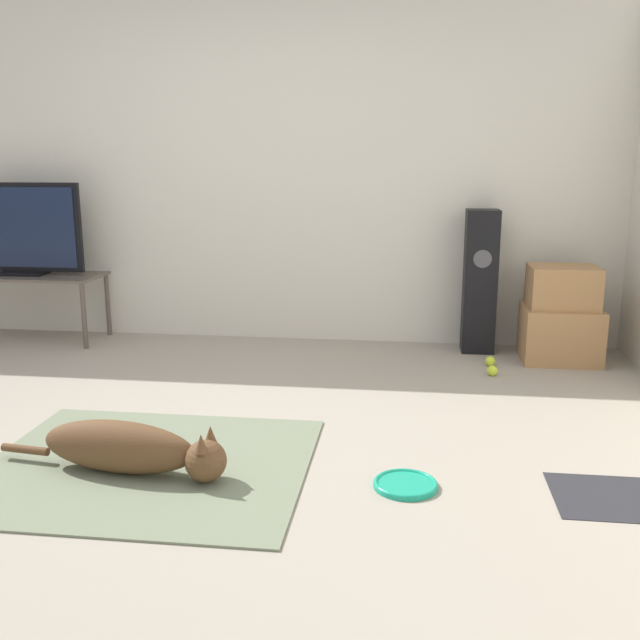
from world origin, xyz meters
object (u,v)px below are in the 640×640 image
at_px(cardboard_box_upper, 563,287).
at_px(tv, 21,230).
at_px(frisbee, 405,484).
at_px(tv_stand, 25,282).
at_px(dog, 131,449).
at_px(cardboard_box_lower, 560,334).
at_px(tennis_ball_near_speaker, 492,371).
at_px(tennis_ball_by_boxes, 490,361).
at_px(floor_speaker, 480,282).

bearing_deg(cardboard_box_upper, tv, 178.76).
bearing_deg(frisbee, tv_stand, 143.04).
relative_size(cardboard_box_upper, tv, 0.47).
bearing_deg(tv, dog, -52.43).
height_order(cardboard_box_upper, tv_stand, cardboard_box_upper).
xyz_separation_m(cardboard_box_lower, tennis_ball_near_speaker, (-0.48, -0.41, -0.15)).
bearing_deg(tv_stand, tv, 90.00).
bearing_deg(tennis_ball_by_boxes, tv, 175.03).
xyz_separation_m(dog, tv, (-1.67, 2.18, 0.70)).
bearing_deg(cardboard_box_upper, dog, -136.07).
bearing_deg(cardboard_box_lower, tennis_ball_by_boxes, -158.02).
relative_size(tennis_ball_by_boxes, tennis_ball_near_speaker, 1.00).
bearing_deg(cardboard_box_upper, tv_stand, 178.80).
distance_m(cardboard_box_upper, tennis_ball_by_boxes, 0.70).
bearing_deg(dog, tennis_ball_by_boxes, 47.86).
bearing_deg(frisbee, dog, -178.39).
xyz_separation_m(dog, cardboard_box_upper, (2.17, 2.09, 0.38)).
bearing_deg(tv_stand, tennis_ball_by_boxes, -4.92).
xyz_separation_m(frisbee, tv, (-2.85, 2.14, 0.81)).
bearing_deg(dog, floor_speaker, 53.99).
bearing_deg(tv, tennis_ball_near_speaker, -8.61).
relative_size(floor_speaker, tv_stand, 0.87).
distance_m(frisbee, floor_speaker, 2.34).
xyz_separation_m(cardboard_box_upper, tennis_ball_near_speaker, (-0.48, -0.43, -0.47)).
bearing_deg(tennis_ball_by_boxes, cardboard_box_lower, 21.98).
bearing_deg(tv, frisbee, -37.00).
distance_m(dog, cardboard_box_lower, 3.01).
bearing_deg(tennis_ball_by_boxes, tennis_ball_near_speaker, -92.33).
relative_size(dog, floor_speaker, 1.08).
distance_m(floor_speaker, tv_stand, 3.33).
height_order(frisbee, tennis_ball_near_speaker, tennis_ball_near_speaker).
height_order(frisbee, cardboard_box_upper, cardboard_box_upper).
bearing_deg(tv_stand, cardboard_box_lower, -1.49).
bearing_deg(cardboard_box_lower, tv_stand, 178.51).
height_order(tv, tennis_ball_near_speaker, tv).
relative_size(frisbee, tv_stand, 0.24).
distance_m(cardboard_box_lower, tv, 3.91).
bearing_deg(cardboard_box_upper, frisbee, -115.94).
bearing_deg(floor_speaker, tv_stand, -178.38).
bearing_deg(tv, cardboard_box_upper, -1.24).
xyz_separation_m(tv_stand, tennis_ball_by_boxes, (3.38, -0.29, -0.41)).
distance_m(tv_stand, tennis_ball_by_boxes, 3.42).
relative_size(frisbee, tennis_ball_near_speaker, 4.09).
distance_m(dog, cardboard_box_upper, 3.04).
xyz_separation_m(tv_stand, tennis_ball_near_speaker, (3.37, -0.51, -0.41)).
distance_m(dog, floor_speaker, 2.83).
distance_m(frisbee, tv_stand, 3.59).
distance_m(dog, frisbee, 1.18).
xyz_separation_m(dog, tennis_ball_by_boxes, (1.70, 1.88, -0.09)).
xyz_separation_m(tennis_ball_by_boxes, tennis_ball_near_speaker, (-0.01, -0.22, 0.00)).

